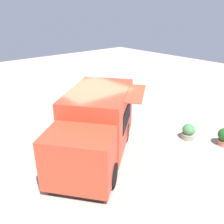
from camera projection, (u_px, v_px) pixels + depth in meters
name	position (u px, v px, depth m)	size (l,w,h in m)	color
ground_plane	(91.00, 141.00, 9.93)	(40.00, 40.00, 0.00)	#BFA498
food_truck	(96.00, 127.00, 8.65)	(5.16, 4.68, 2.41)	#E94329
person_customer	(127.00, 108.00, 12.35)	(0.71, 0.75, 0.89)	navy
planter_flowering_side	(189.00, 132.00, 10.02)	(0.57, 0.57, 0.68)	gray
plaza_bench	(73.00, 103.00, 13.06)	(1.03, 1.46, 0.46)	brown
trash_bin	(95.00, 92.00, 14.45)	(0.43, 0.43, 0.94)	#1A4A38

